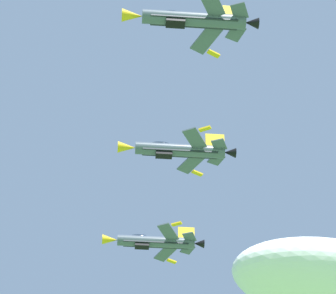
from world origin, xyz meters
name	(u,v)px	position (x,y,z in m)	size (l,w,h in m)	color
cloud_high_distant	(334,282)	(92.96, 153.40, 112.03)	(54.11, 28.62, 16.93)	white
fighter_jet_lead	(192,19)	(19.93, 55.18, 75.16)	(15.80, 10.37, 4.38)	#4C5666
fighter_jet_left_wing	(178,150)	(25.20, 75.90, 73.69)	(15.80, 10.39, 4.35)	#4C5666
fighter_jet_right_wing	(154,242)	(28.90, 98.53, 74.53)	(15.80, 10.38, 4.37)	#4C5666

